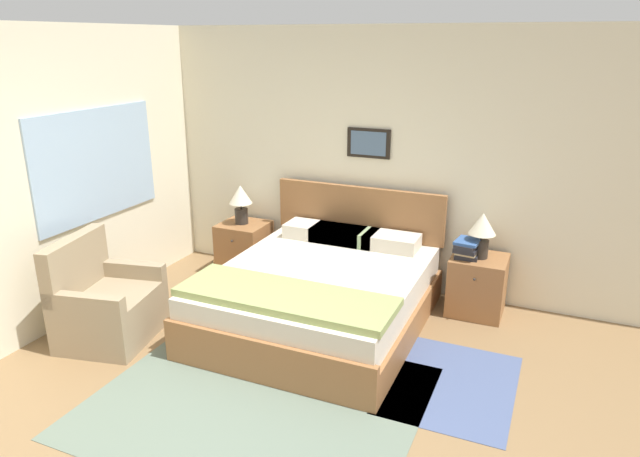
{
  "coord_description": "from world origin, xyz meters",
  "views": [
    {
      "loc": [
        1.73,
        -2.37,
        2.48
      ],
      "look_at": [
        -0.01,
        1.64,
        1.01
      ],
      "focal_mm": 32.0,
      "sensor_mm": 36.0,
      "label": 1
    }
  ],
  "objects_px": {
    "nightstand_by_door": "(477,285)",
    "table_lamp_near_window": "(241,199)",
    "bed": "(320,293)",
    "armchair": "(106,306)",
    "table_lamp_by_door": "(482,229)",
    "nightstand_near_window": "(244,247)"
  },
  "relations": [
    {
      "from": "nightstand_near_window",
      "to": "nightstand_by_door",
      "type": "xyz_separation_m",
      "value": [
        2.52,
        0.0,
        0.0
      ]
    },
    {
      "from": "nightstand_near_window",
      "to": "table_lamp_by_door",
      "type": "height_order",
      "value": "table_lamp_by_door"
    },
    {
      "from": "bed",
      "to": "nightstand_by_door",
      "type": "distance_m",
      "value": 1.48
    },
    {
      "from": "nightstand_near_window",
      "to": "nightstand_by_door",
      "type": "relative_size",
      "value": 1.0
    },
    {
      "from": "bed",
      "to": "armchair",
      "type": "distance_m",
      "value": 1.86
    },
    {
      "from": "bed",
      "to": "armchair",
      "type": "relative_size",
      "value": 2.28
    },
    {
      "from": "bed",
      "to": "table_lamp_by_door",
      "type": "xyz_separation_m",
      "value": [
        1.26,
        0.78,
        0.53
      ]
    },
    {
      "from": "bed",
      "to": "armchair",
      "type": "bearing_deg",
      "value": -148.57
    },
    {
      "from": "bed",
      "to": "nightstand_near_window",
      "type": "relative_size",
      "value": 3.76
    },
    {
      "from": "nightstand_by_door",
      "to": "table_lamp_near_window",
      "type": "distance_m",
      "value": 2.6
    },
    {
      "from": "armchair",
      "to": "table_lamp_by_door",
      "type": "xyz_separation_m",
      "value": [
        2.84,
        1.75,
        0.53
      ]
    },
    {
      "from": "armchair",
      "to": "nightstand_near_window",
      "type": "relative_size",
      "value": 1.65
    },
    {
      "from": "armchair",
      "to": "nightstand_by_door",
      "type": "relative_size",
      "value": 1.65
    },
    {
      "from": "bed",
      "to": "nightstand_near_window",
      "type": "distance_m",
      "value": 1.48
    },
    {
      "from": "bed",
      "to": "nightstand_by_door",
      "type": "xyz_separation_m",
      "value": [
        1.26,
        0.78,
        -0.02
      ]
    },
    {
      "from": "bed",
      "to": "nightstand_near_window",
      "type": "xyz_separation_m",
      "value": [
        -1.26,
        0.78,
        -0.02
      ]
    },
    {
      "from": "nightstand_by_door",
      "to": "table_lamp_near_window",
      "type": "bearing_deg",
      "value": 179.99
    },
    {
      "from": "bed",
      "to": "armchair",
      "type": "xyz_separation_m",
      "value": [
        -1.59,
        -0.97,
        0.0
      ]
    },
    {
      "from": "armchair",
      "to": "nightstand_by_door",
      "type": "distance_m",
      "value": 3.34
    },
    {
      "from": "armchair",
      "to": "table_lamp_by_door",
      "type": "distance_m",
      "value": 3.38
    },
    {
      "from": "table_lamp_by_door",
      "to": "nightstand_by_door",
      "type": "bearing_deg",
      "value": -8.55
    },
    {
      "from": "bed",
      "to": "table_lamp_near_window",
      "type": "bearing_deg",
      "value": 148.41
    }
  ]
}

